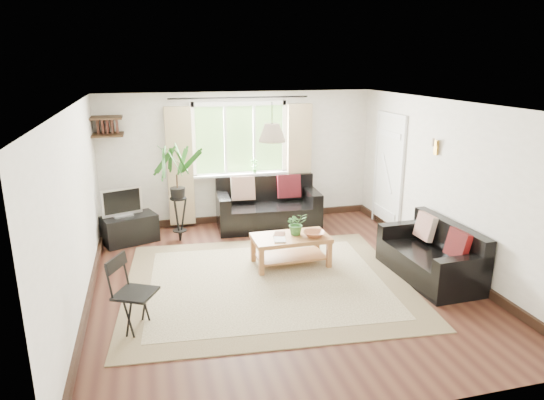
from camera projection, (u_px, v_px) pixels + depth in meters
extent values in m
plane|color=black|center=(279.00, 281.00, 6.68)|extent=(5.50, 5.50, 0.00)
plane|color=white|center=(280.00, 104.00, 6.02)|extent=(5.50, 5.50, 0.00)
cube|color=beige|center=(240.00, 158.00, 8.91)|extent=(5.00, 0.02, 2.40)
cube|color=beige|center=(373.00, 289.00, 3.79)|extent=(5.00, 0.02, 2.40)
cube|color=beige|center=(77.00, 212.00, 5.74)|extent=(0.02, 5.50, 2.40)
cube|color=beige|center=(447.00, 185.00, 6.95)|extent=(0.02, 5.50, 2.40)
cube|color=beige|center=(267.00, 282.00, 6.62)|extent=(4.04, 3.55, 0.02)
cube|color=silver|center=(388.00, 173.00, 8.58)|extent=(0.06, 0.96, 2.06)
imported|color=#356F2C|center=(296.00, 224.00, 7.10)|extent=(0.32, 0.28, 0.34)
imported|color=#9B5735|center=(314.00, 234.00, 7.05)|extent=(0.38, 0.38, 0.08)
imported|color=silver|center=(274.00, 240.00, 6.91)|extent=(0.21, 0.25, 0.02)
imported|color=#543121|center=(274.00, 234.00, 7.13)|extent=(0.23, 0.26, 0.02)
cube|color=black|center=(130.00, 229.00, 8.06)|extent=(0.97, 0.75, 0.46)
imported|color=#2D6023|center=(255.00, 166.00, 8.89)|extent=(0.14, 0.10, 0.27)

